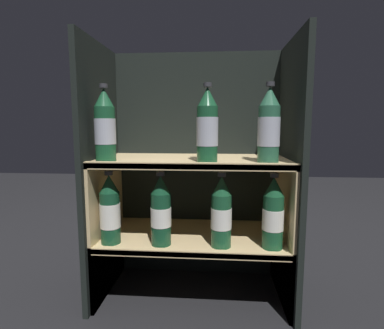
{
  "coord_description": "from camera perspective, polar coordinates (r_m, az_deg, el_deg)",
  "views": [
    {
      "loc": [
        0.09,
        -0.94,
        0.67
      ],
      "look_at": [
        0.0,
        0.12,
        0.53
      ],
      "focal_mm": 28.0,
      "sensor_mm": 36.0,
      "label": 1
    }
  ],
  "objects": [
    {
      "name": "bottle_upper_front_0",
      "position": [
        1.08,
        -16.25,
        6.87
      ],
      "size": [
        0.07,
        0.07,
        0.26
      ],
      "color": "#194C2D",
      "rests_on": "shelf_upper"
    },
    {
      "name": "bottle_lower_front_3",
      "position": [
        1.07,
        15.18,
        -9.21
      ],
      "size": [
        0.07,
        0.07,
        0.26
      ],
      "color": "#194C2D",
      "rests_on": "shelf_lower"
    },
    {
      "name": "bottle_lower_front_1",
      "position": [
        1.07,
        -5.94,
        -8.99
      ],
      "size": [
        0.07,
        0.07,
        0.26
      ],
      "color": "#144228",
      "rests_on": "shelf_lower"
    },
    {
      "name": "fridge_back_wall",
      "position": [
        1.33,
        0.83,
        -0.35
      ],
      "size": [
        0.74,
        0.02,
        0.97
      ],
      "primitive_type": "cube",
      "color": "black",
      "rests_on": "ground_plane"
    },
    {
      "name": "bottle_lower_front_0",
      "position": [
        1.12,
        -15.35,
        -8.56
      ],
      "size": [
        0.07,
        0.07,
        0.26
      ],
      "color": "#144228",
      "rests_on": "shelf_lower"
    },
    {
      "name": "bottle_upper_front_2",
      "position": [
        1.02,
        14.43,
        6.9
      ],
      "size": [
        0.07,
        0.07,
        0.26
      ],
      "color": "#285B42",
      "rests_on": "shelf_upper"
    },
    {
      "name": "bottle_lower_front_2",
      "position": [
        1.05,
        5.6,
        -9.27
      ],
      "size": [
        0.07,
        0.07,
        0.26
      ],
      "color": "#194C2D",
      "rests_on": "shelf_lower"
    },
    {
      "name": "fridge_side_left",
      "position": [
        1.22,
        -16.85,
        -1.35
      ],
      "size": [
        0.02,
        0.4,
        0.97
      ],
      "primitive_type": "cube",
      "color": "black",
      "rests_on": "ground_plane"
    },
    {
      "name": "shelf_lower",
      "position": [
        1.21,
        0.17,
        -15.13
      ],
      "size": [
        0.7,
        0.36,
        0.25
      ],
      "color": "#DBBC84",
      "rests_on": "ground_plane"
    },
    {
      "name": "fridge_side_right",
      "position": [
        1.17,
        18.05,
        -1.77
      ],
      "size": [
        0.02,
        0.4,
        0.97
      ],
      "primitive_type": "cube",
      "color": "black",
      "rests_on": "ground_plane"
    },
    {
      "name": "shelf_upper",
      "position": [
        1.15,
        0.18,
        -5.71
      ],
      "size": [
        0.7,
        0.36,
        0.55
      ],
      "color": "#DBBC84",
      "rests_on": "ground_plane"
    },
    {
      "name": "bottle_upper_front_1",
      "position": [
        1.01,
        2.94,
        7.12
      ],
      "size": [
        0.07,
        0.07,
        0.26
      ],
      "color": "#194C2D",
      "rests_on": "shelf_upper"
    },
    {
      "name": "ground_plane",
      "position": [
        1.16,
        -0.55,
        -27.64
      ],
      "size": [
        6.0,
        6.0,
        0.0
      ],
      "primitive_type": "plane",
      "color": "black"
    }
  ]
}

